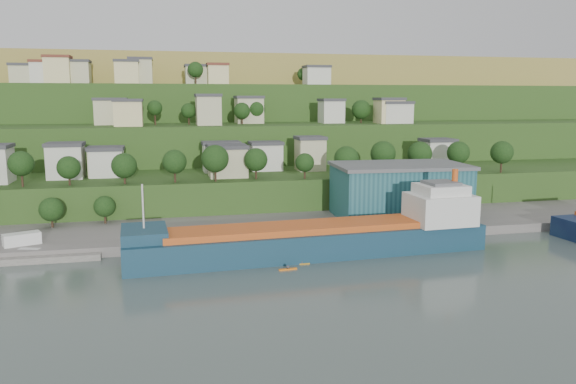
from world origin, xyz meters
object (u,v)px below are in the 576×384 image
object	(u,v)px
caravan	(22,241)
kayak_orange	(288,268)
cargo_ship_near	(322,240)
warehouse	(399,190)

from	to	relation	value
caravan	kayak_orange	distance (m)	52.77
cargo_ship_near	warehouse	size ratio (longest dim) A/B	2.21
caravan	cargo_ship_near	bearing A→B (deg)	-35.46
warehouse	kayak_orange	world-z (taller)	warehouse
caravan	kayak_orange	size ratio (longest dim) A/B	2.00
warehouse	caravan	distance (m)	83.04
cargo_ship_near	warehouse	bearing A→B (deg)	37.26
cargo_ship_near	warehouse	distance (m)	33.61
warehouse	kayak_orange	bearing A→B (deg)	-135.88
warehouse	caravan	xyz separation A→B (m)	(-82.41, -8.51, -5.67)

